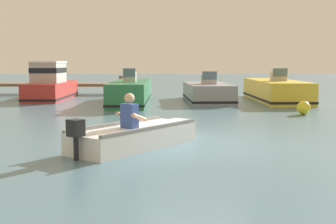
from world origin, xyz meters
name	(u,v)px	position (x,y,z in m)	size (l,w,h in m)	color
ground_plane	(196,143)	(0.00, 0.00, 0.00)	(120.00, 120.00, 0.00)	slate
wooden_dock	(25,84)	(-9.30, 15.52, 0.55)	(11.68, 1.64, 1.20)	brown
rowboat_with_person	(136,135)	(-1.31, -0.43, 0.25)	(2.72, 3.33, 1.19)	white
moored_boat_red	(51,85)	(-6.74, 11.82, 0.70)	(1.79, 4.99, 1.88)	#B72D28
moored_boat_green	(131,93)	(-2.57, 9.94, 0.47)	(1.73, 6.45, 1.57)	#287042
moored_boat_grey	(208,93)	(0.92, 11.07, 0.40)	(2.32, 4.90, 1.41)	gray
moored_boat_yellow	(276,91)	(4.17, 11.38, 0.46)	(2.22, 6.35, 1.55)	gold
mooring_buoy	(304,108)	(3.98, 5.76, 0.24)	(0.48, 0.48, 0.48)	yellow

